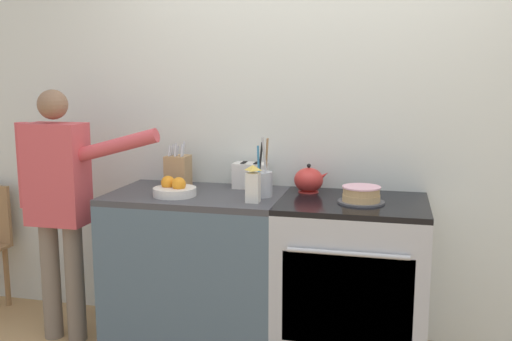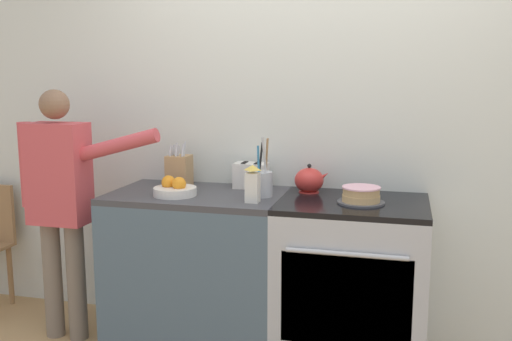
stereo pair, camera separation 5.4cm
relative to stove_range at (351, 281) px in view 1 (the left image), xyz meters
name	(u,v)px [view 1 (the left image)]	position (x,y,z in m)	size (l,w,h in m)	color
wall_back	(317,122)	(-0.25, 0.34, 0.85)	(8.00, 0.04, 2.60)	silver
counter_cabinet	(198,268)	(-0.89, 0.00, 0.00)	(0.99, 0.64, 0.91)	#4C6070
stove_range	(351,281)	(0.00, 0.00, 0.00)	(0.79, 0.67, 0.91)	#B7BABF
layer_cake	(361,195)	(0.04, -0.04, 0.49)	(0.25, 0.25, 0.09)	#4C4C51
tea_kettle	(309,180)	(-0.27, 0.17, 0.52)	(0.21, 0.17, 0.17)	red
knife_block	(178,171)	(-1.07, 0.16, 0.55)	(0.13, 0.13, 0.28)	tan
utensil_crock	(262,183)	(-0.50, 0.00, 0.53)	(0.11, 0.11, 0.34)	#B7BABF
fruit_bowl	(174,189)	(-0.99, -0.10, 0.49)	(0.24, 0.24, 0.11)	silver
toaster	(250,175)	(-0.63, 0.22, 0.53)	(0.21, 0.13, 0.16)	silver
milk_carton	(253,185)	(-0.52, -0.16, 0.55)	(0.07, 0.07, 0.20)	white
person_baker	(59,195)	(-1.68, -0.16, 0.43)	(0.89, 0.20, 1.50)	#7A6B5B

